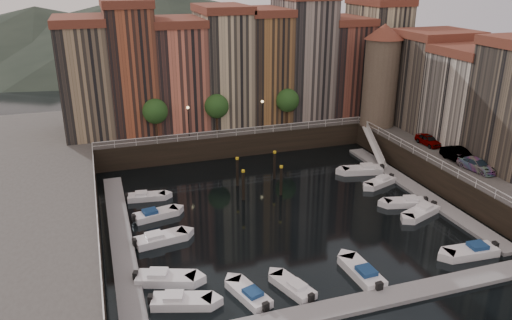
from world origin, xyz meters
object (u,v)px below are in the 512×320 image
object	(u,v)px
boat_left_0	(180,301)
boat_left_2	(160,239)
boat_left_1	(165,278)
car_a	(428,141)
car_b	(459,156)
car_c	(477,166)
mooring_pilings	(259,176)
corner_tower	(381,74)
gangway	(374,144)

from	to	relation	value
boat_left_0	boat_left_2	bearing A→B (deg)	108.54
boat_left_1	car_a	xyz separation A→B (m)	(34.78, 14.36, 3.27)
car_b	car_c	bearing A→B (deg)	-90.32
boat_left_1	car_a	bearing A→B (deg)	42.18
mooring_pilings	boat_left_2	distance (m)	15.01
car_a	car_b	world-z (taller)	car_b
boat_left_0	boat_left_1	bearing A→B (deg)	119.27
boat_left_0	car_b	bearing A→B (deg)	36.57
car_a	car_c	world-z (taller)	car_a
boat_left_1	car_c	bearing A→B (deg)	29.01
corner_tower	car_a	xyz separation A→B (m)	(1.40, -9.69, -6.54)
boat_left_2	car_b	distance (m)	34.18
car_b	gangway	bearing A→B (deg)	107.49
gangway	boat_left_2	bearing A→B (deg)	-156.33
boat_left_1	boat_left_2	size ratio (longest dim) A/B	1.00
mooring_pilings	car_c	xyz separation A→B (m)	(21.64, -9.13, 2.00)
mooring_pilings	boat_left_2	bearing A→B (deg)	-146.04
gangway	car_a	xyz separation A→B (m)	(4.30, -5.19, 1.73)
mooring_pilings	boat_left_1	bearing A→B (deg)	-131.18
mooring_pilings	boat_left_0	size ratio (longest dim) A/B	1.15
car_c	mooring_pilings	bearing A→B (deg)	147.91
gangway	boat_left_0	bearing A→B (deg)	-142.56
corner_tower	boat_left_1	distance (m)	42.29
car_c	car_b	bearing A→B (deg)	82.63
mooring_pilings	car_c	size ratio (longest dim) A/B	1.24
corner_tower	car_c	size ratio (longest dim) A/B	3.08
mooring_pilings	car_b	size ratio (longest dim) A/B	1.19
gangway	boat_left_1	xyz separation A→B (m)	(-30.48, -19.54, -1.53)
mooring_pilings	boat_left_1	xyz separation A→B (m)	(-12.92, -14.77, -1.27)
boat_left_1	car_b	bearing A→B (deg)	33.38
car_b	car_c	world-z (taller)	car_b
boat_left_0	boat_left_2	size ratio (longest dim) A/B	0.96
gangway	car_b	distance (m)	12.02
car_c	boat_left_2	bearing A→B (deg)	169.48
boat_left_0	car_a	xyz separation A→B (m)	(34.10, 17.63, 3.29)
gangway	mooring_pilings	size ratio (longest dim) A/B	1.49
gangway	boat_left_2	world-z (taller)	gangway
gangway	boat_left_1	size ratio (longest dim) A/B	1.65
boat_left_0	car_b	distance (m)	35.90
car_a	boat_left_0	bearing A→B (deg)	-154.38
mooring_pilings	boat_left_2	xyz separation A→B (m)	(-12.41, -8.35, -1.27)
boat_left_1	boat_left_0	bearing A→B (deg)	-58.56
gangway	boat_left_1	bearing A→B (deg)	-147.33
boat_left_2	car_a	distance (m)	35.32
boat_left_2	car_c	bearing A→B (deg)	-10.11
gangway	car_c	bearing A→B (deg)	-73.65
mooring_pilings	boat_left_2	size ratio (longest dim) A/B	1.11
boat_left_0	corner_tower	bearing A→B (deg)	57.46
corner_tower	car_b	xyz separation A→B (m)	(1.09, -15.69, -6.42)
corner_tower	boat_left_1	bearing A→B (deg)	-144.23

